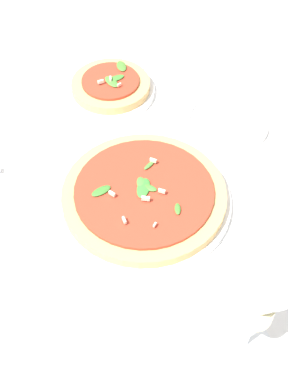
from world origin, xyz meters
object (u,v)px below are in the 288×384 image
at_px(pizza_personal_side, 111,87).
at_px(side_plate_white, 226,122).
at_px(wine_glass, 259,302).
at_px(pizza_arugula_main, 144,197).

distance_m(pizza_personal_side, side_plate_white, 0.25).
relative_size(wine_glass, side_plate_white, 1.10).
bearing_deg(wine_glass, pizza_arugula_main, -57.81).
xyz_separation_m(pizza_arugula_main, side_plate_white, (-0.15, -0.21, -0.01)).
bearing_deg(side_plate_white, wine_glass, 90.81).
relative_size(pizza_personal_side, wine_glass, 1.00).
height_order(wine_glass, side_plate_white, wine_glass).
height_order(pizza_arugula_main, wine_glass, wine_glass).
bearing_deg(pizza_personal_side, pizza_arugula_main, 106.22).
relative_size(pizza_arugula_main, pizza_personal_side, 1.66).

